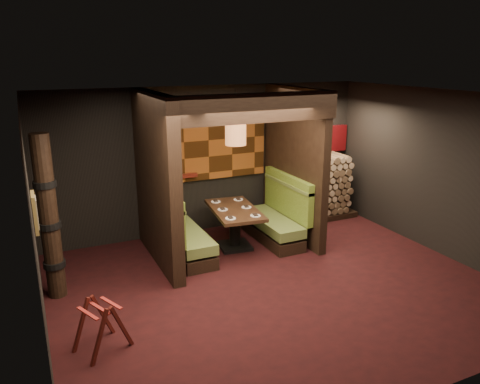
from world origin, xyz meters
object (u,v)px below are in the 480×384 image
booth_bench_right (277,219)px  pendant_lamp (236,132)px  firewood_stack (317,188)px  booth_bench_left (181,235)px  dining_table (235,221)px  luggage_rack (101,324)px  totem_column (49,219)px

booth_bench_right → pendant_lamp: pendant_lamp is taller
pendant_lamp → firewood_stack: (2.24, 0.79, -1.46)m
booth_bench_left → pendant_lamp: pendant_lamp is taller
dining_table → luggage_rack: (-2.70, -2.13, -0.18)m
dining_table → firewood_stack: firewood_stack is taller
firewood_stack → pendant_lamp: bearing=-160.7°
luggage_rack → firewood_stack: 5.73m
booth_bench_right → dining_table: bearing=-177.7°
booth_bench_left → booth_bench_right: 1.89m
booth_bench_right → dining_table: size_ratio=1.06×
booth_bench_right → pendant_lamp: size_ratio=1.71×
pendant_lamp → booth_bench_right: bearing=5.5°
booth_bench_right → pendant_lamp: 1.96m
pendant_lamp → totem_column: 3.27m
luggage_rack → totem_column: size_ratio=0.31×
booth_bench_left → totem_column: totem_column is taller
dining_table → luggage_rack: 3.44m
booth_bench_right → firewood_stack: bearing=27.3°
dining_table → pendant_lamp: bearing=-90.0°
firewood_stack → totem_column: bearing=-166.8°
luggage_rack → totem_column: 1.87m
pendant_lamp → booth_bench_left: bearing=175.1°
luggage_rack → booth_bench_left: bearing=51.8°
booth_bench_left → firewood_stack: bearing=12.2°
booth_bench_left → luggage_rack: booth_bench_left is taller
dining_table → luggage_rack: bearing=-141.8°
pendant_lamp → luggage_rack: bearing=-142.4°
booth_bench_left → luggage_rack: 2.75m
luggage_rack → totem_column: bearing=103.5°
firewood_stack → booth_bench_right: bearing=-152.7°
booth_bench_right → firewood_stack: 1.55m
booth_bench_left → dining_table: (1.00, -0.04, 0.11)m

